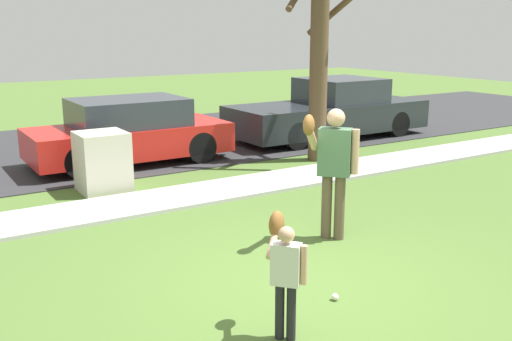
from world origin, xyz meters
The scene contains 10 objects.
ground_plane centered at (0.00, 3.50, 0.00)m, with size 48.00×48.00×0.00m, color #4C6B2D.
sidewalk_strip centered at (0.00, 3.60, 0.03)m, with size 36.00×1.20×0.06m, color #B2B2AD.
road_surface centered at (0.00, 8.60, 0.01)m, with size 36.00×6.80×0.02m, color #2D2D30.
person_adult centered at (1.09, 0.81, 1.07)m, with size 0.87×0.48×1.74m.
person_child centered at (-0.85, -0.89, 0.71)m, with size 0.38×0.58×1.11m.
baseball centered at (-0.01, -0.62, 0.04)m, with size 0.07×0.07×0.07m, color white.
utility_cabinet centered at (-0.69, 4.75, 0.51)m, with size 0.81×0.79×1.02m, color beige.
street_tree_near centered at (3.91, 4.70, 2.53)m, with size 1.84×1.88×4.74m.
parked_hatchback_red centered at (0.43, 6.49, 0.66)m, with size 4.00×1.75×1.33m.
parked_pickup_dark centered at (5.81, 6.59, 0.67)m, with size 5.20×1.95×1.48m.
Camera 1 is at (-3.64, -4.84, 2.73)m, focal length 40.84 mm.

